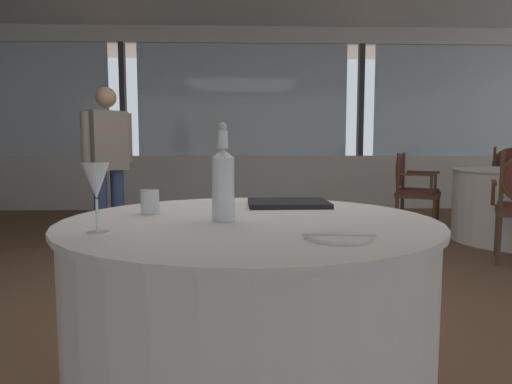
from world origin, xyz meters
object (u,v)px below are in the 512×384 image
Objects in this scene: menu_book at (288,203)px; dining_chair_0_1 at (411,185)px; side_plate at (339,237)px; dining_chair_0_0 at (512,180)px; diner_person_0 at (108,158)px; water_bottle at (223,182)px; water_tumbler at (150,202)px; wine_glass at (96,182)px.

menu_book is 3.77m from dining_chair_0_1.
side_plate is 0.18× the size of dining_chair_0_0.
diner_person_0 is at bearing -49.58° from dining_chair_0_0.
menu_book is 0.33× the size of dining_chair_0_0.
side_plate is at bearing -7.45° from dining_chair_0_0.
water_bottle is 0.99× the size of menu_book.
dining_chair_0_0 is 1.07× the size of dining_chair_0_1.
water_tumbler is 0.06× the size of diner_person_0.
dining_chair_0_1 is (2.30, 3.53, -0.26)m from water_tumbler.
menu_book is at bearing 95.50° from side_plate.
water_bottle reaches higher than menu_book.
dining_chair_0_0 is 1.53m from dining_chair_0_1.
dining_chair_0_0 is at bearing 48.64° from wine_glass.
dining_chair_0_0 is at bearing 49.97° from water_bottle.
water_bottle reaches higher than water_tumbler.
menu_book is (0.26, 0.37, -0.12)m from water_bottle.
water_tumbler is 3.09m from diner_person_0.
water_tumbler is 0.09× the size of dining_chair_0_0.
dining_chair_0_0 is (3.48, 4.15, -0.32)m from water_bottle.
wine_glass is at bearing -101.79° from water_tumbler.
diner_person_0 reaches higher than water_bottle.
wine_glass reaches higher than menu_book.
wine_glass is 3.42m from diner_person_0.
water_bottle is 1.60× the size of wine_glass.
dining_chair_0_1 is 3.35m from diner_person_0.
wine_glass is 2.29× the size of water_tumbler.
water_tumbler is at bearing -159.42° from menu_book.
dining_chair_0_0 reaches higher than wine_glass.
diner_person_0 is (-4.74, -1.06, 0.32)m from dining_chair_0_0.
side_plate is 4.36m from dining_chair_0_1.
water_tumbler is 0.10× the size of dining_chair_0_1.
menu_book is (0.53, 0.21, -0.03)m from water_tumbler.
water_tumbler reaches higher than side_plate.
dining_chair_0_1 is at bearing 61.22° from water_bottle.
diner_person_0 reaches higher than wine_glass.
menu_book is (0.61, 0.58, -0.14)m from wine_glass.
diner_person_0 reaches higher than menu_book.
menu_book is at bearing -12.68° from dining_chair_0_0.
dining_chair_0_0 is 4.86m from diner_person_0.
menu_book is at bearing 55.24° from water_bottle.
water_bottle is 0.35× the size of dining_chair_0_1.
dining_chair_0_0 reaches higher than water_tumbler.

